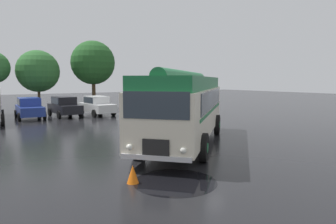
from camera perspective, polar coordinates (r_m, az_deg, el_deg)
name	(u,v)px	position (r m, az deg, el deg)	size (l,w,h in m)	color
ground_plane	(190,148)	(13.74, 4.30, -6.79)	(120.00, 120.00, 0.00)	black
vintage_bus	(185,105)	(14.35, 3.29, 1.42)	(9.08, 8.62, 3.49)	silver
car_near_left	(29,108)	(26.19, -24.89, 0.69)	(2.05, 4.24, 1.66)	navy
car_mid_left	(64,106)	(26.71, -19.12, 1.02)	(2.15, 4.29, 1.66)	black
car_mid_right	(97,105)	(26.90, -13.38, 1.23)	(2.22, 4.33, 1.66)	silver
tree_centre	(38,71)	(31.40, -23.60, 7.22)	(3.98, 3.98, 5.90)	#4C3823
tree_right_of_centre	(92,62)	(32.76, -14.21, 9.26)	(4.57, 4.57, 7.16)	#4C3823
traffic_cone	(133,174)	(9.17, -6.72, -11.67)	(0.36, 0.36, 0.55)	orange
puddle_patch	(175,182)	(9.29, 1.36, -13.14)	(2.54, 2.54, 0.01)	black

